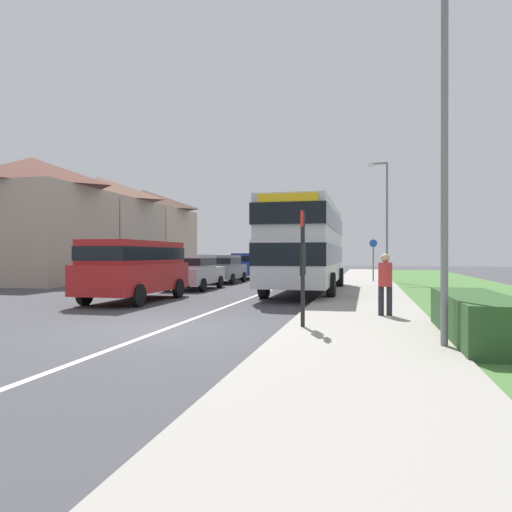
% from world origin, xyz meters
% --- Properties ---
extents(ground_plane, '(120.00, 120.00, 0.00)m').
position_xyz_m(ground_plane, '(0.00, 0.00, 0.00)').
color(ground_plane, '#424247').
extents(lane_marking_centre, '(0.14, 60.00, 0.01)m').
position_xyz_m(lane_marking_centre, '(0.00, 8.00, 0.00)').
color(lane_marking_centre, silver).
rests_on(lane_marking_centre, ground_plane).
extents(pavement_near_side, '(3.20, 68.00, 0.12)m').
position_xyz_m(pavement_near_side, '(4.20, 6.00, 0.06)').
color(pavement_near_side, '#9E998E').
rests_on(pavement_near_side, ground_plane).
extents(grass_verge_seaward, '(6.00, 68.00, 0.08)m').
position_xyz_m(grass_verge_seaward, '(8.50, 6.00, 0.04)').
color(grass_verge_seaward, '#477538').
rests_on(grass_verge_seaward, ground_plane).
extents(roadside_hedge, '(1.10, 4.03, 0.90)m').
position_xyz_m(roadside_hedge, '(6.30, -0.05, 0.45)').
color(roadside_hedge, '#2D5128').
rests_on(roadside_hedge, ground_plane).
extents(double_decker_bus, '(2.80, 9.73, 3.70)m').
position_xyz_m(double_decker_bus, '(1.81, 10.32, 2.14)').
color(double_decker_bus, '#BCBCC1').
rests_on(double_decker_bus, ground_plane).
extents(parked_van_red, '(2.11, 5.09, 2.12)m').
position_xyz_m(parked_van_red, '(-3.62, 5.52, 1.27)').
color(parked_van_red, '#B21E1E').
rests_on(parked_van_red, ground_plane).
extents(parked_car_silver, '(1.91, 3.98, 1.65)m').
position_xyz_m(parked_car_silver, '(-3.60, 11.15, 0.90)').
color(parked_car_silver, '#B7B7BC').
rests_on(parked_car_silver, ground_plane).
extents(parked_car_grey, '(1.88, 3.92, 1.62)m').
position_xyz_m(parked_car_grey, '(-3.72, 16.20, 0.89)').
color(parked_car_grey, slate).
rests_on(parked_car_grey, ground_plane).
extents(parked_car_blue, '(1.94, 4.46, 1.74)m').
position_xyz_m(parked_car_blue, '(-3.58, 21.10, 0.95)').
color(parked_car_blue, navy).
rests_on(parked_car_blue, ground_plane).
extents(pedestrian_at_stop, '(0.34, 0.34, 1.67)m').
position_xyz_m(pedestrian_at_stop, '(4.77, 2.69, 0.98)').
color(pedestrian_at_stop, '#23232D').
rests_on(pedestrian_at_stop, ground_plane).
extents(bus_stop_sign, '(0.09, 0.52, 2.60)m').
position_xyz_m(bus_stop_sign, '(3.00, 0.46, 1.54)').
color(bus_stop_sign, black).
rests_on(bus_stop_sign, ground_plane).
extents(cycle_route_sign, '(0.44, 0.08, 2.52)m').
position_xyz_m(cycle_route_sign, '(4.68, 18.11, 1.43)').
color(cycle_route_sign, slate).
rests_on(cycle_route_sign, ground_plane).
extents(street_lamp_near, '(1.14, 0.20, 7.30)m').
position_xyz_m(street_lamp_near, '(5.48, -1.02, 4.20)').
color(street_lamp_near, slate).
rests_on(street_lamp_near, ground_plane).
extents(street_lamp_mid, '(1.14, 0.20, 6.97)m').
position_xyz_m(street_lamp_mid, '(5.34, 18.29, 4.03)').
color(street_lamp_mid, slate).
rests_on(street_lamp_mid, ground_plane).
extents(house_terrace_far_side, '(7.22, 20.08, 7.17)m').
position_xyz_m(house_terrace_far_side, '(-14.21, 19.94, 3.59)').
color(house_terrace_far_side, tan).
rests_on(house_terrace_far_side, ground_plane).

